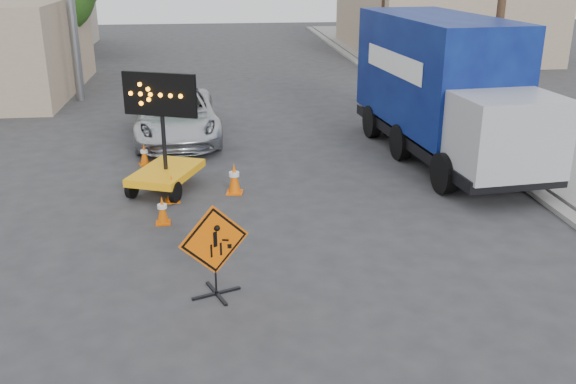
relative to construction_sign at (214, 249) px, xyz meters
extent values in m
plane|color=#2D2D30|center=(1.00, -0.70, -0.91)|extent=(100.00, 100.00, 0.00)
cube|color=gray|center=(8.20, 14.30, -0.85)|extent=(0.40, 60.00, 0.12)
cube|color=gray|center=(10.50, 14.30, -0.84)|extent=(4.00, 60.00, 0.15)
cube|color=tan|center=(14.00, 29.30, 1.39)|extent=(10.00, 14.00, 4.60)
cylinder|color=slate|center=(-5.50, 17.30, 2.49)|extent=(0.36, 0.36, 6.80)
cylinder|color=#4A3320|center=(-7.00, 21.30, 0.71)|extent=(0.28, 0.28, 3.25)
cylinder|color=#4A3320|center=(-8.00, 29.30, 0.88)|extent=(0.28, 0.28, 3.58)
cube|color=black|center=(0.00, 0.00, -0.89)|extent=(0.89, 0.39, 0.04)
cube|color=black|center=(0.00, 0.00, -0.89)|extent=(0.39, 0.89, 0.04)
cylinder|color=black|center=(0.00, 0.00, -0.55)|extent=(0.04, 0.04, 0.72)
cube|color=#E75B04|center=(0.00, 0.00, 0.16)|extent=(1.23, 0.49, 1.31)
cube|color=black|center=(0.00, 0.00, 0.16)|extent=(1.14, 0.44, 1.22)
cube|color=#FFA90E|center=(-1.21, 5.65, -0.43)|extent=(2.01, 2.48, 0.19)
cylinder|color=black|center=(-1.21, 5.65, 0.81)|extent=(0.11, 0.11, 2.37)
cube|color=black|center=(-1.21, 5.65, 1.62)|extent=(1.84, 0.83, 1.08)
imported|color=silver|center=(-1.18, 10.69, -0.11)|extent=(3.13, 5.98, 1.61)
cube|color=black|center=(6.80, 7.50, -0.27)|extent=(3.38, 8.74, 0.32)
cube|color=#060E4C|center=(6.80, 8.35, 1.59)|extent=(3.30, 6.84, 3.20)
cube|color=#9EA0A5|center=(6.80, 4.08, 0.74)|extent=(2.63, 2.15, 1.92)
cube|color=#E75B04|center=(-1.17, 3.43, -0.90)|extent=(0.34, 0.34, 0.03)
cone|color=#E75B04|center=(-1.17, 3.43, -0.57)|extent=(0.26, 0.26, 0.63)
cylinder|color=silver|center=(-1.17, 3.43, -0.50)|extent=(0.21, 0.21, 0.09)
cube|color=#E75B04|center=(-1.03, 4.81, -0.90)|extent=(0.39, 0.39, 0.03)
cone|color=#E75B04|center=(-1.03, 4.81, -0.55)|extent=(0.28, 0.28, 0.67)
cylinder|color=silver|center=(-1.03, 4.81, -0.47)|extent=(0.23, 0.23, 0.10)
cube|color=#E75B04|center=(0.53, 5.24, -0.90)|extent=(0.47, 0.47, 0.03)
cone|color=#E75B04|center=(0.53, 5.24, -0.49)|extent=(0.32, 0.32, 0.77)
cylinder|color=silver|center=(0.53, 5.24, -0.40)|extent=(0.26, 0.26, 0.11)
cube|color=#E75B04|center=(-1.99, 7.94, -0.90)|extent=(0.39, 0.39, 0.03)
cone|color=#E75B04|center=(-1.99, 7.94, -0.59)|extent=(0.25, 0.25, 0.60)
cylinder|color=silver|center=(-1.99, 7.94, -0.52)|extent=(0.20, 0.20, 0.09)
camera|label=1|loc=(0.11, -10.29, 4.84)|focal=40.00mm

